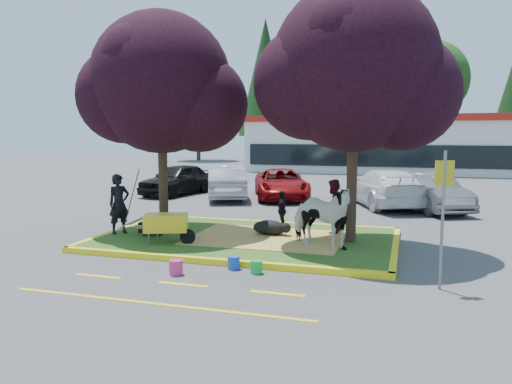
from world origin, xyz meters
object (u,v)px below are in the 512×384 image
(wheelbarrow, at_px, (167,223))
(calf, at_px, (270,228))
(bucket_green, at_px, (256,267))
(car_black, at_px, (177,179))
(car_silver, at_px, (227,182))
(bucket_blue, at_px, (234,263))
(sign_post, at_px, (443,204))
(cow, at_px, (320,217))
(bucket_pink, at_px, (176,267))
(handler, at_px, (119,204))

(wheelbarrow, bearing_deg, calf, 16.37)
(bucket_green, xyz_separation_m, car_black, (-7.86, 12.27, 0.63))
(car_silver, bearing_deg, bucket_blue, 89.58)
(wheelbarrow, bearing_deg, sign_post, -34.00)
(sign_post, xyz_separation_m, car_black, (-11.66, 12.27, -0.94))
(cow, height_order, car_silver, cow)
(cow, relative_size, calf, 1.93)
(bucket_blue, bearing_deg, car_black, 121.02)
(sign_post, bearing_deg, bucket_green, 156.65)
(wheelbarrow, xyz_separation_m, car_black, (-4.86, 10.66, 0.09))
(wheelbarrow, bearing_deg, car_silver, 80.50)
(cow, bearing_deg, sign_post, -104.24)
(car_silver, bearing_deg, sign_post, 105.71)
(car_silver, bearing_deg, bucket_pink, 83.82)
(cow, xyz_separation_m, wheelbarrow, (-4.03, -0.59, -0.28))
(cow, bearing_deg, car_silver, 56.90)
(cow, relative_size, wheelbarrow, 0.95)
(calf, distance_m, handler, 4.45)
(cow, bearing_deg, bucket_pink, 160.70)
(bucket_pink, distance_m, bucket_blue, 1.32)
(wheelbarrow, bearing_deg, bucket_pink, -79.34)
(calf, height_order, car_black, car_black)
(bucket_blue, bearing_deg, sign_post, -2.45)
(sign_post, bearing_deg, bucket_pink, 163.11)
(handler, distance_m, car_black, 10.36)
(bucket_pink, bearing_deg, bucket_green, 20.39)
(wheelbarrow, distance_m, bucket_green, 3.45)
(bucket_green, relative_size, bucket_blue, 0.97)
(handler, distance_m, bucket_green, 5.50)
(calf, bearing_deg, sign_post, -34.91)
(sign_post, distance_m, bucket_blue, 4.67)
(calf, distance_m, bucket_green, 3.46)
(sign_post, xyz_separation_m, bucket_green, (-3.80, 0.01, -1.57))
(car_silver, bearing_deg, bucket_green, 91.82)
(cow, relative_size, bucket_pink, 5.91)
(calf, height_order, sign_post, sign_post)
(cow, distance_m, car_black, 13.43)
(bucket_pink, relative_size, car_black, 0.07)
(bucket_pink, bearing_deg, bucket_blue, 36.92)
(bucket_green, bearing_deg, cow, 64.86)
(handler, distance_m, car_silver, 9.26)
(calf, bearing_deg, handler, -163.46)
(calf, height_order, wheelbarrow, wheelbarrow)
(cow, height_order, bucket_blue, cow)
(bucket_blue, relative_size, car_black, 0.07)
(sign_post, xyz_separation_m, car_silver, (-8.77, 11.60, -0.93))
(calf, bearing_deg, cow, -33.16)
(wheelbarrow, bearing_deg, handler, 138.32)
(cow, relative_size, car_black, 0.42)
(sign_post, xyz_separation_m, bucket_pink, (-5.45, -0.61, -1.55))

